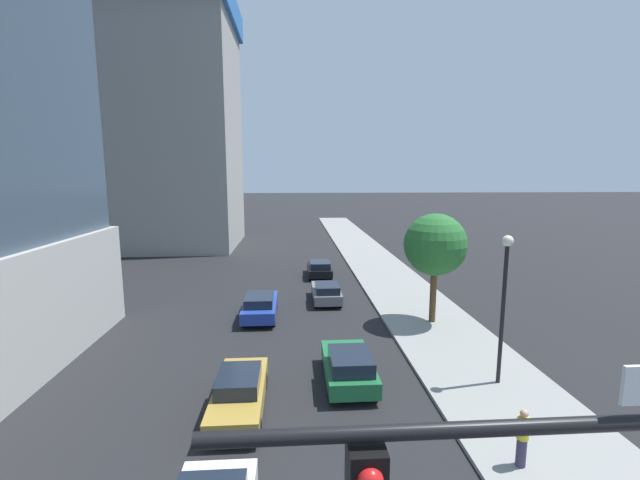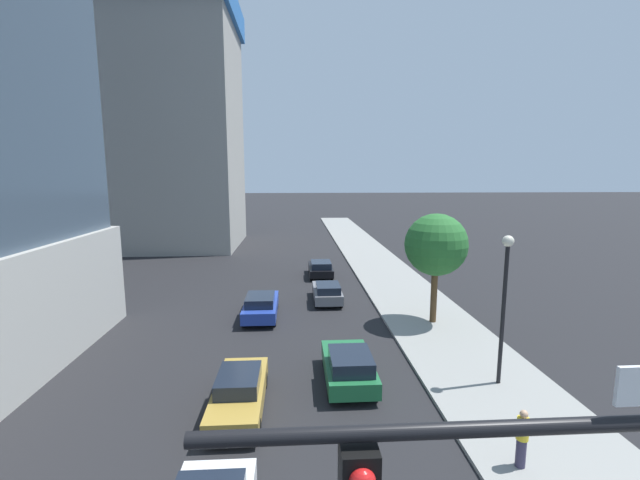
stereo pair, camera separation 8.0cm
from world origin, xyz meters
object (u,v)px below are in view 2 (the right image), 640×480
car_gray (327,292)px  car_green (349,366)px  car_blue (261,305)px  pedestrian_yellow_shirt (522,438)px  street_lamp (505,289)px  street_tree (436,245)px  construction_building (167,112)px  car_gold (239,392)px  car_black (321,268)px

car_gray → car_green: (0.00, -11.11, 0.07)m
car_blue → pedestrian_yellow_shirt: bearing=-58.1°
street_lamp → street_tree: 7.16m
construction_building → street_lamp: size_ratio=6.23×
street_tree → car_gold: street_tree is taller
car_blue → car_black: bearing=67.1°
car_gold → construction_building: bearing=108.8°
car_gray → street_tree: bearing=-38.7°
construction_building → street_lamp: (22.77, -35.67, -11.57)m
car_gray → car_gold: size_ratio=0.87×
car_green → pedestrian_yellow_shirt: bearing=-51.6°
car_black → pedestrian_yellow_shirt: 23.95m
car_gold → car_black: bearing=78.1°
car_black → construction_building: bearing=134.8°
car_gold → pedestrian_yellow_shirt: (8.47, -3.66, 0.34)m
construction_building → car_green: (16.76, -35.08, -14.89)m
car_gold → car_blue: (0.00, 9.95, 0.05)m
street_lamp → car_blue: size_ratio=1.30×
car_gray → car_blue: (-4.21, -2.87, 0.06)m
construction_building → street_lamp: bearing=-57.5°
street_tree → pedestrian_yellow_shirt: bearing=-96.9°
car_gold → car_green: 4.54m
car_gray → car_gold: car_gold is taller
car_black → pedestrian_yellow_shirt: size_ratio=2.41×
car_gray → car_green: car_green is taller
car_black → car_blue: 10.80m
car_gray → pedestrian_yellow_shirt: pedestrian_yellow_shirt is taller
construction_building → car_black: (16.76, -16.89, -14.94)m
construction_building → street_tree: (22.46, -28.54, -11.05)m
construction_building → car_blue: bearing=-64.9°
street_tree → car_black: (-5.71, 11.65, -3.89)m
street_lamp → street_tree: (-0.30, 7.13, 0.52)m
car_green → car_blue: bearing=117.0°
street_lamp → car_gold: size_ratio=1.27×
street_tree → car_black: size_ratio=1.49×
construction_building → car_black: construction_building is taller
street_tree → car_green: 9.49m
car_green → pedestrian_yellow_shirt: pedestrian_yellow_shirt is taller
street_tree → car_gray: bearing=141.3°
car_gray → car_black: 7.08m
street_lamp → car_blue: street_lamp is taller
construction_building → car_gray: size_ratio=9.12×
street_tree → car_gray: (-5.71, 4.56, -3.90)m
car_gold → pedestrian_yellow_shirt: bearing=-23.4°
street_lamp → street_tree: bearing=92.4°
construction_building → street_lamp: 43.87m
street_lamp → car_gray: 13.58m
street_lamp → car_black: size_ratio=1.44×
street_lamp → car_black: (-6.01, 18.78, -3.37)m
construction_building → car_blue: 33.16m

